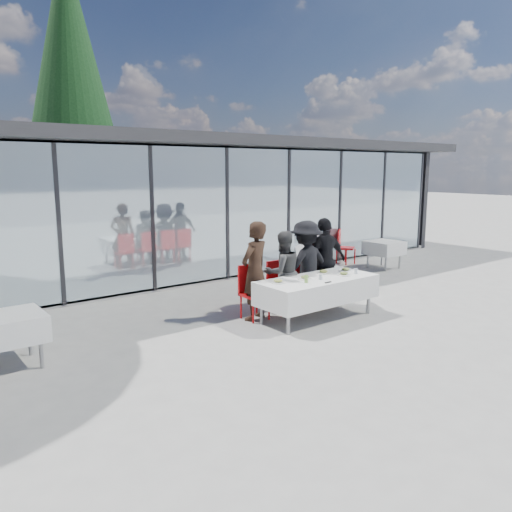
{
  "coord_description": "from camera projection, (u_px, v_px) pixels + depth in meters",
  "views": [
    {
      "loc": [
        -5.69,
        -5.75,
        2.69
      ],
      "look_at": [
        -0.29,
        1.2,
        1.13
      ],
      "focal_mm": 35.0,
      "sensor_mm": 36.0,
      "label": 1
    }
  ],
  "objects": [
    {
      "name": "drinking_glasses",
      "position": [
        339.0,
        274.0,
        9.01
      ],
      "size": [
        0.93,
        0.13,
        0.1
      ],
      "color": "silver",
      "rests_on": "dining_table"
    },
    {
      "name": "spare_chair_a",
      "position": [
        343.0,
        245.0,
        14.17
      ],
      "size": [
        0.61,
        0.61,
        0.97
      ],
      "color": "red",
      "rests_on": "ground"
    },
    {
      "name": "diner_chair_c",
      "position": [
        302.0,
        280.0,
        9.73
      ],
      "size": [
        0.44,
        0.44,
        0.97
      ],
      "color": "red",
      "rests_on": "ground"
    },
    {
      "name": "diner_b",
      "position": [
        283.0,
        272.0,
        9.27
      ],
      "size": [
        0.9,
        0.9,
        1.55
      ],
      "primitive_type": "imported",
      "rotation": [
        0.0,
        0.0,
        2.92
      ],
      "color": "#454545",
      "rests_on": "ground"
    },
    {
      "name": "plate_b",
      "position": [
        305.0,
        278.0,
        8.81
      ],
      "size": [
        0.26,
        0.26,
        0.07
      ],
      "color": "white",
      "rests_on": "dining_table"
    },
    {
      "name": "conifer_tree",
      "position": [
        70.0,
        74.0,
        17.74
      ],
      "size": [
        4.0,
        4.0,
        10.5
      ],
      "color": "#382316",
      "rests_on": "ground"
    },
    {
      "name": "diner_c",
      "position": [
        306.0,
        265.0,
        9.61
      ],
      "size": [
        1.13,
        1.13,
        1.7
      ],
      "primitive_type": "imported",
      "rotation": [
        0.0,
        0.0,
        3.17
      ],
      "color": "black",
      "rests_on": "ground"
    },
    {
      "name": "spare_table_left",
      "position": [
        10.0,
        328.0,
        6.75
      ],
      "size": [
        0.86,
        0.86,
        0.74
      ],
      "color": "silver",
      "rests_on": "ground"
    },
    {
      "name": "plate_extra",
      "position": [
        344.0,
        274.0,
        9.13
      ],
      "size": [
        0.26,
        0.26,
        0.07
      ],
      "color": "white",
      "rests_on": "dining_table"
    },
    {
      "name": "dining_table",
      "position": [
        317.0,
        290.0,
        8.94
      ],
      "size": [
        2.26,
        0.96,
        0.75
      ],
      "color": "silver",
      "rests_on": "ground"
    },
    {
      "name": "juice_bottle",
      "position": [
        306.0,
        279.0,
        8.53
      ],
      "size": [
        0.06,
        0.06,
        0.14
      ],
      "primitive_type": "cylinder",
      "color": "#8CC351",
      "rests_on": "dining_table"
    },
    {
      "name": "lounger",
      "position": [
        313.0,
        261.0,
        13.19
      ],
      "size": [
        0.76,
        1.4,
        0.72
      ],
      "color": "silver",
      "rests_on": "ground"
    },
    {
      "name": "diner_chair_b",
      "position": [
        280.0,
        284.0,
        9.37
      ],
      "size": [
        0.44,
        0.44,
        0.97
      ],
      "color": "red",
      "rests_on": "ground"
    },
    {
      "name": "spare_chair_b",
      "position": [
        350.0,
        241.0,
        14.99
      ],
      "size": [
        0.5,
        0.5,
        0.97
      ],
      "color": "red",
      "rests_on": "ground"
    },
    {
      "name": "folded_eyeglasses",
      "position": [
        328.0,
        282.0,
        8.55
      ],
      "size": [
        0.14,
        0.03,
        0.01
      ],
      "primitive_type": "cube",
      "color": "black",
      "rests_on": "dining_table"
    },
    {
      "name": "diner_chair_d",
      "position": [
        321.0,
        276.0,
        10.04
      ],
      "size": [
        0.44,
        0.44,
        0.97
      ],
      "color": "red",
      "rests_on": "ground"
    },
    {
      "name": "plate_d",
      "position": [
        346.0,
        270.0,
        9.5
      ],
      "size": [
        0.26,
        0.26,
        0.07
      ],
      "color": "white",
      "rests_on": "dining_table"
    },
    {
      "name": "ground",
      "position": [
        313.0,
        330.0,
        8.37
      ],
      "size": [
        90.0,
        90.0,
        0.0
      ],
      "primitive_type": "plane",
      "color": "gray",
      "rests_on": "ground"
    },
    {
      "name": "diner_a",
      "position": [
        255.0,
        271.0,
        8.85
      ],
      "size": [
        0.82,
        0.82,
        1.77
      ],
      "primitive_type": "imported",
      "rotation": [
        0.0,
        0.0,
        3.47
      ],
      "color": "black",
      "rests_on": "ground"
    },
    {
      "name": "diner_d",
      "position": [
        325.0,
        261.0,
        9.92
      ],
      "size": [
        1.09,
        1.09,
        1.73
      ],
      "primitive_type": "imported",
      "rotation": [
        0.0,
        0.0,
        3.06
      ],
      "color": "black",
      "rests_on": "ground"
    },
    {
      "name": "pavilion",
      "position": [
        177.0,
        186.0,
        15.56
      ],
      "size": [
        14.8,
        8.8,
        3.44
      ],
      "color": "gray",
      "rests_on": "ground"
    },
    {
      "name": "plate_c",
      "position": [
        324.0,
        272.0,
        9.3
      ],
      "size": [
        0.26,
        0.26,
        0.07
      ],
      "color": "white",
      "rests_on": "dining_table"
    },
    {
      "name": "plate_a",
      "position": [
        278.0,
        281.0,
        8.53
      ],
      "size": [
        0.26,
        0.26,
        0.07
      ],
      "color": "white",
      "rests_on": "dining_table"
    },
    {
      "name": "diner_chair_a",
      "position": [
        252.0,
        289.0,
        8.98
      ],
      "size": [
        0.44,
        0.44,
        0.97
      ],
      "color": "red",
      "rests_on": "ground"
    },
    {
      "name": "spare_table_right",
      "position": [
        384.0,
        248.0,
        13.49
      ],
      "size": [
        0.86,
        0.86,
        0.74
      ],
      "color": "silver",
      "rests_on": "ground"
    }
  ]
}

